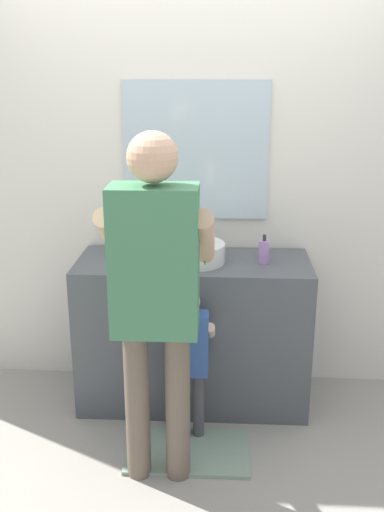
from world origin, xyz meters
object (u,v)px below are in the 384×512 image
soap_bottle (264,252)px  toothbrush_cup (127,250)px  adult_parent (155,282)px  child_toddler (189,352)px

soap_bottle → toothbrush_cup: bearing=178.5°
soap_bottle → adult_parent: size_ratio=0.10×
soap_bottle → child_toddler: 0.71m
toothbrush_cup → soap_bottle: (0.78, -0.02, 0.01)m
soap_bottle → child_toddler: bearing=-136.0°
child_toddler → adult_parent: bearing=-114.0°
toothbrush_cup → adult_parent: 0.75m
toothbrush_cup → adult_parent: bearing=-71.1°
toothbrush_cup → child_toddler: bearing=-46.9°
soap_bottle → child_toddler: size_ratio=0.19×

